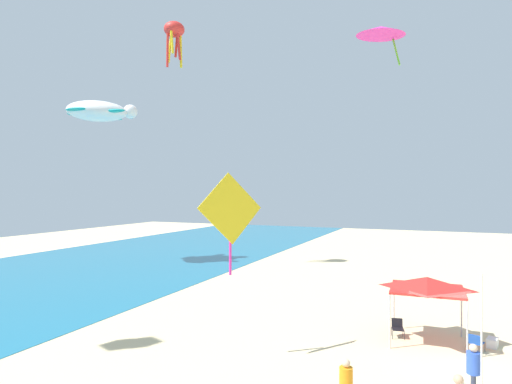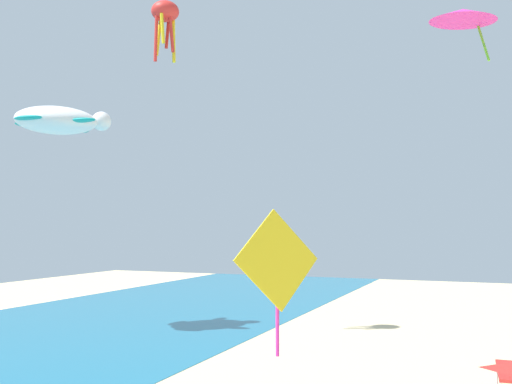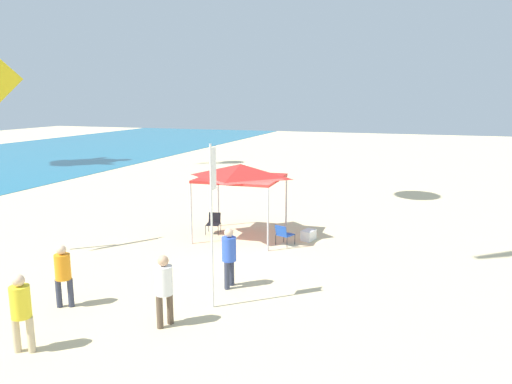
% 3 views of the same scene
% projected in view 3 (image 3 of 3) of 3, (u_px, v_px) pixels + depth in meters
% --- Properties ---
extents(ground, '(120.00, 120.00, 0.10)m').
position_uv_depth(ground, '(242.00, 250.00, 18.01)').
color(ground, beige).
extents(canopy_tent, '(2.90, 3.17, 2.95)m').
position_uv_depth(canopy_tent, '(241.00, 172.00, 18.95)').
color(canopy_tent, '#B7B7BC').
rests_on(canopy_tent, ground).
extents(folding_chair_left_of_tent, '(0.76, 0.70, 0.82)m').
position_uv_depth(folding_chair_left_of_tent, '(284.00, 233.00, 18.28)').
color(folding_chair_left_of_tent, black).
rests_on(folding_chair_left_of_tent, ground).
extents(folding_chair_near_cooler, '(0.72, 0.64, 0.82)m').
position_uv_depth(folding_chair_near_cooler, '(214.00, 222.00, 20.00)').
color(folding_chair_near_cooler, black).
rests_on(folding_chair_near_cooler, ground).
extents(cooler_box, '(0.70, 0.56, 0.40)m').
position_uv_depth(cooler_box, '(308.00, 235.00, 19.03)').
color(cooler_box, white).
rests_on(cooler_box, ground).
extents(banner_flag, '(0.36, 0.06, 4.37)m').
position_uv_depth(banner_flag, '(212.00, 212.00, 12.55)').
color(banner_flag, silver).
rests_on(banner_flag, ground).
extents(person_by_tent, '(0.41, 0.43, 1.72)m').
position_uv_depth(person_by_tent, '(63.00, 271.00, 12.84)').
color(person_by_tent, '#33384C').
rests_on(person_by_tent, ground).
extents(person_far_stroller, '(0.46, 0.43, 1.80)m').
position_uv_depth(person_far_stroller, '(164.00, 285.00, 11.75)').
color(person_far_stroller, brown).
rests_on(person_far_stroller, ground).
extents(person_near_umbrella, '(0.43, 0.46, 1.79)m').
position_uv_depth(person_near_umbrella, '(21.00, 307.00, 10.53)').
color(person_near_umbrella, '#C6B28C').
rests_on(person_near_umbrella, ground).
extents(person_kite_handler, '(0.48, 0.43, 1.79)m').
position_uv_depth(person_kite_handler, '(229.00, 253.00, 14.17)').
color(person_kite_handler, '#33384C').
rests_on(person_kite_handler, ground).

